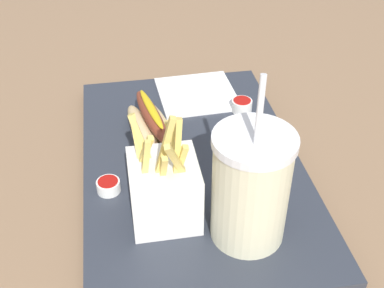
{
  "coord_description": "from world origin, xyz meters",
  "views": [
    {
      "loc": [
        0.56,
        -0.1,
        0.48
      ],
      "look_at": [
        0.0,
        0.0,
        0.05
      ],
      "focal_mm": 46.66,
      "sensor_mm": 36.0,
      "label": 1
    }
  ],
  "objects_px": {
    "ketchup_cup_2": "(108,185)",
    "fries_basket": "(164,189)",
    "hot_dog_1": "(152,128)",
    "ketchup_cup_1": "(242,105)",
    "soda_cup": "(251,187)",
    "napkin_stack": "(197,94)"
  },
  "relations": [
    {
      "from": "ketchup_cup_1",
      "to": "napkin_stack",
      "type": "xyz_separation_m",
      "value": [
        -0.06,
        -0.06,
        -0.01
      ]
    },
    {
      "from": "fries_basket",
      "to": "napkin_stack",
      "type": "distance_m",
      "value": 0.3
    },
    {
      "from": "hot_dog_1",
      "to": "ketchup_cup_2",
      "type": "height_order",
      "value": "hot_dog_1"
    },
    {
      "from": "ketchup_cup_2",
      "to": "napkin_stack",
      "type": "relative_size",
      "value": 0.24
    },
    {
      "from": "ketchup_cup_1",
      "to": "napkin_stack",
      "type": "distance_m",
      "value": 0.09
    },
    {
      "from": "fries_basket",
      "to": "napkin_stack",
      "type": "xyz_separation_m",
      "value": [
        -0.28,
        0.09,
        -0.04
      ]
    },
    {
      "from": "fries_basket",
      "to": "ketchup_cup_2",
      "type": "height_order",
      "value": "fries_basket"
    },
    {
      "from": "hot_dog_1",
      "to": "ketchup_cup_1",
      "type": "relative_size",
      "value": 4.85
    },
    {
      "from": "soda_cup",
      "to": "fries_basket",
      "type": "distance_m",
      "value": 0.11
    },
    {
      "from": "fries_basket",
      "to": "hot_dog_1",
      "type": "height_order",
      "value": "fries_basket"
    },
    {
      "from": "ketchup_cup_2",
      "to": "hot_dog_1",
      "type": "bearing_deg",
      "value": 144.49
    },
    {
      "from": "soda_cup",
      "to": "hot_dog_1",
      "type": "height_order",
      "value": "soda_cup"
    },
    {
      "from": "soda_cup",
      "to": "ketchup_cup_1",
      "type": "xyz_separation_m",
      "value": [
        -0.27,
        0.06,
        -0.06
      ]
    },
    {
      "from": "ketchup_cup_1",
      "to": "ketchup_cup_2",
      "type": "xyz_separation_m",
      "value": [
        0.16,
        -0.23,
        -0.0
      ]
    },
    {
      "from": "ketchup_cup_2",
      "to": "napkin_stack",
      "type": "distance_m",
      "value": 0.28
    },
    {
      "from": "hot_dog_1",
      "to": "ketchup_cup_1",
      "type": "xyz_separation_m",
      "value": [
        -0.06,
        0.16,
        -0.01
      ]
    },
    {
      "from": "soda_cup",
      "to": "napkin_stack",
      "type": "distance_m",
      "value": 0.34
    },
    {
      "from": "napkin_stack",
      "to": "soda_cup",
      "type": "bearing_deg",
      "value": 0.54
    },
    {
      "from": "hot_dog_1",
      "to": "ketchup_cup_2",
      "type": "distance_m",
      "value": 0.12
    },
    {
      "from": "soda_cup",
      "to": "hot_dog_1",
      "type": "relative_size",
      "value": 1.34
    },
    {
      "from": "ketchup_cup_2",
      "to": "fries_basket",
      "type": "bearing_deg",
      "value": 49.99
    },
    {
      "from": "ketchup_cup_1",
      "to": "fries_basket",
      "type": "bearing_deg",
      "value": -35.49
    }
  ]
}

